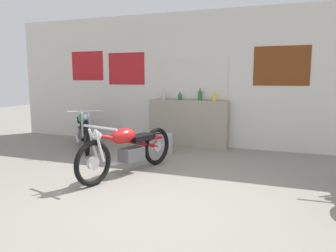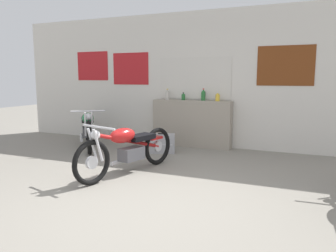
% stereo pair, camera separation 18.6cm
% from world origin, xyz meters
% --- Properties ---
extents(ground_plane, '(24.00, 24.00, 0.00)m').
position_xyz_m(ground_plane, '(0.00, 0.00, 0.00)').
color(ground_plane, gray).
extents(wall_back, '(10.00, 0.07, 2.80)m').
position_xyz_m(wall_back, '(-0.02, 3.52, 1.40)').
color(wall_back, silver).
rests_on(wall_back, ground_plane).
extents(sill_counter, '(1.67, 0.28, 0.98)m').
position_xyz_m(sill_counter, '(-0.63, 3.34, 0.49)').
color(sill_counter, gray).
rests_on(sill_counter, ground_plane).
extents(bottle_leftmost, '(0.09, 0.09, 0.23)m').
position_xyz_m(bottle_leftmost, '(-1.19, 3.35, 1.08)').
color(bottle_leftmost, '#B7B2A8').
rests_on(bottle_leftmost, sill_counter).
extents(bottle_left_center, '(0.08, 0.08, 0.16)m').
position_xyz_m(bottle_left_center, '(-0.83, 3.36, 1.05)').
color(bottle_left_center, '#23662D').
rests_on(bottle_left_center, sill_counter).
extents(bottle_center, '(0.09, 0.09, 0.25)m').
position_xyz_m(bottle_center, '(-0.39, 3.36, 1.08)').
color(bottle_center, '#23662D').
rests_on(bottle_center, sill_counter).
extents(bottle_right_center, '(0.09, 0.09, 0.18)m').
position_xyz_m(bottle_right_center, '(-0.08, 3.31, 1.06)').
color(bottle_right_center, gold).
rests_on(bottle_right_center, sill_counter).
extents(motorcycle_red, '(0.76, 1.93, 0.79)m').
position_xyz_m(motorcycle_red, '(-0.87, 1.08, 0.40)').
color(motorcycle_red, black).
rests_on(motorcycle_red, ground_plane).
extents(motorcycle_green, '(1.37, 1.72, 0.83)m').
position_xyz_m(motorcycle_green, '(-2.63, 2.47, 0.41)').
color(motorcycle_green, black).
rests_on(motorcycle_green, ground_plane).
extents(hard_case_silver, '(0.53, 0.39, 0.39)m').
position_xyz_m(hard_case_silver, '(-0.96, 2.56, 0.18)').
color(hard_case_silver, '#9E9EA3').
rests_on(hard_case_silver, ground_plane).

